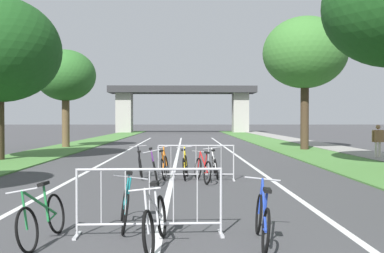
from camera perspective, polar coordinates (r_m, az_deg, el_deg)
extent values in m
cube|color=#477A38|center=(31.35, -14.52, -2.34)|extent=(3.14, 68.95, 0.05)
cube|color=#477A38|center=(31.16, 11.31, -2.35)|extent=(3.14, 68.95, 0.05)
cube|color=gray|center=(31.83, 16.00, -2.27)|extent=(2.17, 68.95, 0.08)
cube|color=silver|center=(22.23, -1.93, -3.71)|extent=(0.14, 39.89, 0.01)
cube|color=silver|center=(22.37, 5.73, -3.68)|extent=(0.14, 39.89, 0.01)
cube|color=silver|center=(22.48, -9.55, -3.67)|extent=(0.14, 39.89, 0.01)
cube|color=#2D2D30|center=(59.33, -1.27, 4.85)|extent=(19.91, 4.38, 0.90)
cube|color=#9E9B93|center=(59.78, -8.92, 1.79)|extent=(2.09, 2.40, 5.40)
cube|color=#9E9B93|center=(59.67, 6.40, 1.79)|extent=(2.09, 2.40, 5.40)
cylinder|color=brown|center=(28.73, -16.33, 0.48)|extent=(0.48, 0.48, 3.19)
ellipsoid|color=#2D6628|center=(28.87, -16.36, 6.51)|extent=(3.83, 3.83, 3.25)
cylinder|color=#3D2D1E|center=(26.17, 14.65, 1.21)|extent=(0.48, 0.48, 3.88)
ellipsoid|color=#38702D|center=(26.46, 14.68, 9.42)|extent=(4.91, 4.91, 4.17)
cylinder|color=#ADADB2|center=(6.96, -14.96, -9.68)|extent=(0.04, 0.04, 1.05)
cube|color=#ADADB2|center=(7.07, -14.94, -13.74)|extent=(0.08, 0.44, 0.03)
cylinder|color=#ADADB2|center=(6.86, 3.85, -9.80)|extent=(0.04, 0.04, 1.05)
cube|color=#ADADB2|center=(6.97, 3.84, -13.92)|extent=(0.08, 0.44, 0.03)
cylinder|color=#ADADB2|center=(6.74, -5.64, -5.65)|extent=(2.23, 0.12, 0.04)
cylinder|color=#ADADB2|center=(6.89, -5.62, -12.69)|extent=(2.23, 0.12, 0.04)
cylinder|color=#ADADB2|center=(6.88, -11.90, -9.03)|extent=(0.02, 0.02, 0.87)
cylinder|color=#ADADB2|center=(6.83, -8.78, -9.09)|extent=(0.02, 0.02, 0.87)
cylinder|color=#ADADB2|center=(6.80, -5.63, -9.13)|extent=(0.02, 0.02, 0.87)
cylinder|color=#ADADB2|center=(6.80, -2.46, -9.13)|extent=(0.02, 0.02, 0.87)
cylinder|color=#ADADB2|center=(6.81, 0.70, -9.11)|extent=(0.02, 0.02, 0.87)
cylinder|color=#ADADB2|center=(12.85, -4.46, -4.78)|extent=(0.04, 0.04, 1.05)
cube|color=#ADADB2|center=(12.91, -4.46, -7.03)|extent=(0.07, 0.44, 0.03)
cylinder|color=#ADADB2|center=(12.86, 5.52, -4.77)|extent=(0.04, 0.04, 1.05)
cube|color=#ADADB2|center=(12.92, 5.52, -7.02)|extent=(0.07, 0.44, 0.03)
cylinder|color=#ADADB2|center=(12.76, 0.53, -2.54)|extent=(2.23, 0.08, 0.04)
cylinder|color=#ADADB2|center=(12.84, 0.53, -6.32)|extent=(2.23, 0.08, 0.04)
cylinder|color=#ADADB2|center=(12.81, -2.80, -4.38)|extent=(0.02, 0.02, 0.87)
cylinder|color=#ADADB2|center=(12.80, -1.13, -4.39)|extent=(0.02, 0.02, 0.87)
cylinder|color=#ADADB2|center=(12.80, 0.53, -4.39)|extent=(0.02, 0.02, 0.87)
cylinder|color=#ADADB2|center=(12.81, 2.20, -4.39)|extent=(0.02, 0.02, 0.87)
cylinder|color=#ADADB2|center=(12.82, 3.86, -4.38)|extent=(0.02, 0.02, 0.87)
torus|color=black|center=(12.00, 2.06, -6.12)|extent=(0.26, 0.67, 0.66)
torus|color=black|center=(12.96, 0.80, -5.59)|extent=(0.26, 0.67, 0.66)
cylinder|color=red|center=(12.44, 1.56, -4.68)|extent=(0.21, 0.97, 0.55)
cylinder|color=red|center=(12.25, 1.80, -4.82)|extent=(0.13, 0.10, 0.59)
cylinder|color=red|center=(12.16, 1.83, -6.14)|extent=(0.11, 0.32, 0.08)
cylinder|color=red|center=(12.92, 0.94, -4.47)|extent=(0.11, 0.08, 0.52)
cube|color=black|center=(12.20, 1.98, -3.46)|extent=(0.16, 0.26, 0.06)
cylinder|color=#99999E|center=(12.88, 1.09, -3.34)|extent=(0.47, 0.14, 0.08)
torus|color=black|center=(12.91, -4.97, -5.59)|extent=(0.24, 0.69, 0.67)
torus|color=black|center=(11.82, -4.82, -6.19)|extent=(0.24, 0.69, 0.67)
cylinder|color=#662884|center=(12.36, -5.17, -4.49)|extent=(0.05, 1.07, 0.63)
cylinder|color=#662884|center=(12.57, -5.19, -4.45)|extent=(0.18, 0.11, 0.68)
cylinder|color=#662884|center=(12.74, -4.93, -5.79)|extent=(0.07, 0.35, 0.08)
cylinder|color=#662884|center=(11.81, -5.10, -4.74)|extent=(0.16, 0.08, 0.61)
cube|color=black|center=(12.58, -5.49, -2.91)|extent=(0.13, 0.25, 0.07)
cylinder|color=#99999E|center=(11.81, -5.39, -3.28)|extent=(0.48, 0.08, 0.12)
torus|color=black|center=(12.96, 3.22, -5.64)|extent=(0.13, 0.64, 0.64)
torus|color=black|center=(13.93, 2.89, -5.18)|extent=(0.13, 0.64, 0.64)
cylinder|color=silver|center=(13.39, 2.90, -4.21)|extent=(0.12, 0.96, 0.60)
cylinder|color=silver|center=(13.21, 2.98, -4.43)|extent=(0.13, 0.12, 0.60)
cylinder|color=silver|center=(13.12, 3.18, -5.66)|extent=(0.03, 0.32, 0.08)
cylinder|color=silver|center=(13.88, 2.75, -4.02)|extent=(0.12, 0.10, 0.57)
cube|color=black|center=(13.15, 2.83, -3.17)|extent=(0.11, 0.24, 0.06)
cylinder|color=#99999E|center=(13.83, 2.60, -2.86)|extent=(0.56, 0.03, 0.10)
torus|color=black|center=(12.80, -3.82, -5.68)|extent=(0.17, 0.66, 0.66)
torus|color=black|center=(13.83, -3.36, -5.18)|extent=(0.17, 0.66, 0.66)
cylinder|color=orange|center=(13.26, -3.79, -4.15)|extent=(0.08, 1.01, 0.63)
cylinder|color=orange|center=(13.07, -3.84, -4.48)|extent=(0.14, 0.12, 0.58)
cylinder|color=orange|center=(12.97, -3.73, -5.70)|extent=(0.05, 0.34, 0.08)
cylinder|color=orange|center=(13.78, -3.56, -3.96)|extent=(0.14, 0.09, 0.60)
cube|color=black|center=(13.02, -4.05, -3.23)|extent=(0.12, 0.25, 0.06)
cylinder|color=#99999E|center=(13.74, -3.76, -2.72)|extent=(0.43, 0.05, 0.09)
torus|color=black|center=(6.77, -4.06, -11.72)|extent=(0.18, 0.65, 0.64)
torus|color=black|center=(5.78, -5.75, -13.96)|extent=(0.18, 0.65, 0.64)
cylinder|color=#B7B7BC|center=(6.24, -5.09, -10.14)|extent=(0.21, 1.01, 0.60)
cylinder|color=#B7B7BC|center=(6.44, -4.74, -10.13)|extent=(0.11, 0.13, 0.60)
cylinder|color=#B7B7BC|center=(6.62, -4.27, -12.24)|extent=(0.06, 0.34, 0.08)
cylinder|color=#B7B7BC|center=(5.74, -6.02, -11.13)|extent=(0.10, 0.10, 0.57)
cube|color=black|center=(6.43, -4.97, -7.48)|extent=(0.13, 0.25, 0.06)
cylinder|color=#99999E|center=(5.72, -6.29, -8.27)|extent=(0.43, 0.07, 0.07)
torus|color=black|center=(7.27, -17.53, -10.91)|extent=(0.20, 0.64, 0.63)
torus|color=black|center=(6.36, -20.92, -12.65)|extent=(0.20, 0.64, 0.63)
cylinder|color=#1E7238|center=(6.80, -19.41, -9.52)|extent=(0.22, 0.98, 0.55)
cylinder|color=#1E7238|center=(6.98, -18.74, -9.48)|extent=(0.15, 0.13, 0.56)
cylinder|color=#1E7238|center=(7.13, -17.98, -11.34)|extent=(0.05, 0.33, 0.07)
cylinder|color=#1E7238|center=(6.35, -21.24, -10.28)|extent=(0.14, 0.10, 0.53)
cube|color=black|center=(6.99, -19.03, -7.17)|extent=(0.13, 0.25, 0.07)
cylinder|color=#99999E|center=(6.35, -21.56, -7.91)|extent=(0.45, 0.06, 0.11)
torus|color=black|center=(5.94, 9.72, -13.54)|extent=(0.15, 0.64, 0.64)
torus|color=black|center=(7.00, 8.81, -11.31)|extent=(0.15, 0.64, 0.64)
cylinder|color=#1E389E|center=(6.39, 9.49, -9.96)|extent=(0.18, 1.06, 0.59)
cylinder|color=#1E389E|center=(6.20, 9.63, -10.77)|extent=(0.09, 0.13, 0.56)
cylinder|color=#1E389E|center=(6.12, 9.53, -13.35)|extent=(0.05, 0.35, 0.08)
cylinder|color=#1E389E|center=(6.93, 9.05, -9.10)|extent=(0.09, 0.10, 0.56)
cube|color=black|center=(6.11, 9.91, -8.29)|extent=(0.12, 0.25, 0.06)
cylinder|color=#99999E|center=(6.86, 9.29, -6.85)|extent=(0.56, 0.08, 0.08)
torus|color=black|center=(7.91, -8.94, -9.86)|extent=(0.23, 0.66, 0.64)
torus|color=black|center=(6.93, -8.80, -11.40)|extent=(0.23, 0.66, 0.64)
cylinder|color=#197A7F|center=(7.40, -8.54, -8.36)|extent=(0.28, 0.95, 0.61)
cylinder|color=#197A7F|center=(7.59, -8.61, -8.36)|extent=(0.13, 0.13, 0.61)
cylinder|color=#197A7F|center=(7.76, -8.95, -10.25)|extent=(0.07, 0.33, 0.08)
cylinder|color=#197A7F|center=(6.90, -8.44, -9.03)|extent=(0.12, 0.11, 0.58)
cube|color=black|center=(7.58, -8.27, -6.05)|extent=(0.14, 0.25, 0.06)
cylinder|color=#99999E|center=(6.89, -8.09, -6.64)|extent=(0.54, 0.11, 0.11)
torus|color=black|center=(12.98, -6.74, -5.65)|extent=(0.19, 0.64, 0.63)
torus|color=black|center=(13.95, -6.92, -5.19)|extent=(0.19, 0.64, 0.63)
cylinder|color=black|center=(13.41, -6.96, -4.08)|extent=(0.24, 0.94, 0.66)
cylinder|color=black|center=(13.23, -6.89, -4.50)|extent=(0.09, 0.12, 0.57)
cylinder|color=black|center=(13.14, -6.76, -5.67)|extent=(0.07, 0.32, 0.07)
cylinder|color=black|center=(13.89, -7.04, -3.91)|extent=(0.10, 0.10, 0.63)
cube|color=black|center=(13.17, -7.00, -3.30)|extent=(0.14, 0.25, 0.06)
cylinder|color=#99999E|center=(13.84, -7.16, -2.62)|extent=(0.55, 0.11, 0.08)
torus|color=black|center=(12.72, -1.03, -5.66)|extent=(0.14, 0.69, 0.68)
torus|color=black|center=(13.70, -0.76, -5.19)|extent=(0.14, 0.69, 0.68)
cylinder|color=gold|center=(13.16, -1.01, -4.15)|extent=(0.05, 0.96, 0.63)
cylinder|color=gold|center=(12.98, -1.05, -4.42)|extent=(0.11, 0.12, 0.61)
cylinder|color=gold|center=(12.88, -0.98, -5.69)|extent=(0.05, 0.32, 0.08)
cylinder|color=gold|center=(13.65, -0.88, -3.97)|extent=(0.10, 0.09, 0.60)
cube|color=black|center=(12.92, -1.17, -3.11)|extent=(0.12, 0.25, 0.06)
cylinder|color=#99999E|center=(13.60, -0.99, -2.73)|extent=(0.50, 0.06, 0.07)
cylinder|color=beige|center=(21.33, 23.14, -2.94)|extent=(0.11, 0.11, 0.78)
cylinder|color=beige|center=(21.41, 23.54, -2.93)|extent=(0.11, 0.11, 0.78)
cube|color=olive|center=(21.33, 23.35, -1.16)|extent=(0.43, 0.28, 0.55)
cylinder|color=olive|center=(21.23, 22.77, -1.24)|extent=(0.09, 0.09, 0.50)
cylinder|color=olive|center=(21.45, 23.92, -1.22)|extent=(0.09, 0.09, 0.50)
sphere|color=#936B4C|center=(21.32, 23.36, -0.05)|extent=(0.21, 0.21, 0.21)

